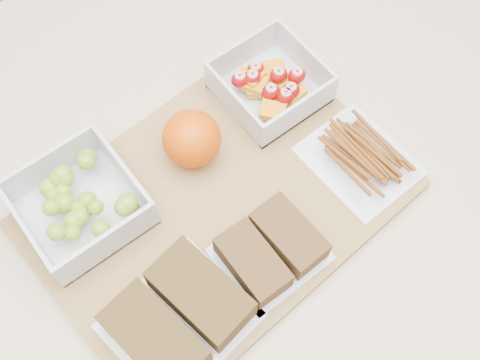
% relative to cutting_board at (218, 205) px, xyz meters
% --- Properties ---
extents(ground, '(4.00, 4.00, 0.00)m').
position_rel_cutting_board_xyz_m(ground, '(0.02, -0.00, -0.91)').
color(ground, gray).
rests_on(ground, ground).
extents(counter, '(1.20, 0.90, 0.90)m').
position_rel_cutting_board_xyz_m(counter, '(0.02, -0.00, -0.46)').
color(counter, beige).
rests_on(counter, ground).
extents(cutting_board, '(0.44, 0.33, 0.02)m').
position_rel_cutting_board_xyz_m(cutting_board, '(0.00, 0.00, 0.00)').
color(cutting_board, '#9C7540').
rests_on(cutting_board, counter).
extents(grape_container, '(0.13, 0.13, 0.05)m').
position_rel_cutting_board_xyz_m(grape_container, '(-0.13, 0.09, 0.03)').
color(grape_container, silver).
rests_on(grape_container, cutting_board).
extents(fruit_container, '(0.12, 0.12, 0.05)m').
position_rel_cutting_board_xyz_m(fruit_container, '(0.14, 0.08, 0.03)').
color(fruit_container, silver).
rests_on(fruit_container, cutting_board).
extents(orange, '(0.07, 0.07, 0.07)m').
position_rel_cutting_board_xyz_m(orange, '(0.02, 0.07, 0.04)').
color(orange, '#E35005').
rests_on(orange, cutting_board).
extents(sandwich_bag_left, '(0.16, 0.14, 0.04)m').
position_rel_cutting_board_xyz_m(sandwich_bag_left, '(-0.12, -0.09, 0.03)').
color(sandwich_bag_left, silver).
rests_on(sandwich_bag_left, cutting_board).
extents(sandwich_bag_center, '(0.11, 0.10, 0.03)m').
position_rel_cutting_board_xyz_m(sandwich_bag_center, '(0.01, -0.09, 0.03)').
color(sandwich_bag_center, silver).
rests_on(sandwich_bag_center, cutting_board).
extents(pretzel_bag, '(0.11, 0.13, 0.03)m').
position_rel_cutting_board_xyz_m(pretzel_bag, '(0.17, -0.06, 0.02)').
color(pretzel_bag, silver).
rests_on(pretzel_bag, cutting_board).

